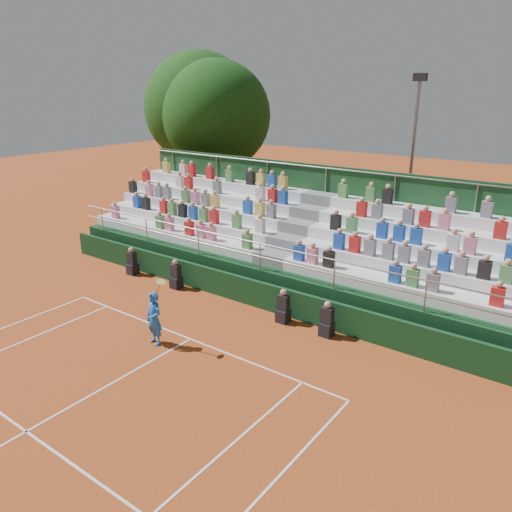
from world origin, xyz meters
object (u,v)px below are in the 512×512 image
Objects in this scene: tennis_player at (154,318)px; tree_west at (200,109)px; floodlight_mast at (413,149)px; tree_east at (216,116)px.

tree_west is (-10.39, 13.76, 5.36)m from tennis_player.
tree_west is at bearing -177.77° from floodlight_mast.
tree_west is 1.18× the size of floodlight_mast.
floodlight_mast is at bearing 2.23° from tree_west.
tennis_player is at bearing -56.78° from tree_east.
tree_east is at bearing -174.24° from floodlight_mast.
tennis_player is 18.06m from tree_west.
floodlight_mast is (11.12, 1.12, -1.19)m from tree_east.
tree_west is 1.06× the size of tree_east.
tree_west is 13.01m from floodlight_mast.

